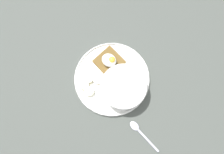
# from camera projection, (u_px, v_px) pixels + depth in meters

# --- Properties ---
(ground_plane) EXTENTS (1.20, 1.20, 0.02)m
(ground_plane) POSITION_uv_depth(u_px,v_px,m) (112.00, 80.00, 0.78)
(ground_plane) COLOR #484D48
(ground_plane) RESTS_ON ground
(plate) EXTENTS (0.26, 0.26, 0.02)m
(plate) POSITION_uv_depth(u_px,v_px,m) (112.00, 78.00, 0.76)
(plate) COLOR white
(plate) RESTS_ON ground_plane
(oatmeal_bowl) EXTENTS (0.15, 0.15, 0.05)m
(oatmeal_bowl) POSITION_uv_depth(u_px,v_px,m) (123.00, 87.00, 0.72)
(oatmeal_bowl) COLOR white
(oatmeal_bowl) RESTS_ON plate
(toast_slice) EXTENTS (0.10, 0.10, 0.02)m
(toast_slice) POSITION_uv_depth(u_px,v_px,m) (109.00, 62.00, 0.76)
(toast_slice) COLOR brown
(toast_slice) RESTS_ON plate
(poached_egg) EXTENTS (0.05, 0.05, 0.03)m
(poached_egg) POSITION_uv_depth(u_px,v_px,m) (109.00, 60.00, 0.74)
(poached_egg) COLOR white
(poached_egg) RESTS_ON toast_slice
(banana_slice_front) EXTENTS (0.04, 0.04, 0.01)m
(banana_slice_front) POSITION_uv_depth(u_px,v_px,m) (97.00, 80.00, 0.75)
(banana_slice_front) COLOR #FBEAC7
(banana_slice_front) RESTS_ON plate
(banana_slice_left) EXTENTS (0.04, 0.04, 0.01)m
(banana_slice_left) POSITION_uv_depth(u_px,v_px,m) (89.00, 78.00, 0.75)
(banana_slice_left) COLOR #F1E9BE
(banana_slice_left) RESTS_ON plate
(banana_slice_back) EXTENTS (0.04, 0.04, 0.02)m
(banana_slice_back) POSITION_uv_depth(u_px,v_px,m) (89.00, 91.00, 0.74)
(banana_slice_back) COLOR #F6F2BD
(banana_slice_back) RESTS_ON plate
(banana_slice_right) EXTENTS (0.04, 0.04, 0.02)m
(banana_slice_right) POSITION_uv_depth(u_px,v_px,m) (84.00, 85.00, 0.75)
(banana_slice_right) COLOR beige
(banana_slice_right) RESTS_ON plate
(spoon) EXTENTS (0.13, 0.04, 0.01)m
(spoon) POSITION_uv_depth(u_px,v_px,m) (141.00, 133.00, 0.72)
(spoon) COLOR silver
(spoon) RESTS_ON ground_plane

